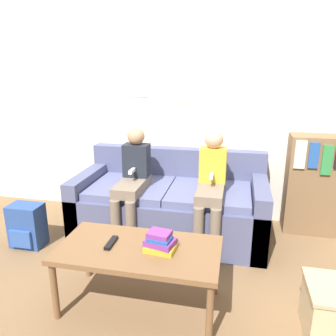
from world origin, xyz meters
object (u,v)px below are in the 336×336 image
at_px(coffee_table, 139,254).
at_px(backpack, 27,226).
at_px(person_right, 211,185).
at_px(couch, 171,206).
at_px(person_left, 132,180).
at_px(bookshelf, 313,184).
at_px(storage_box, 335,312).
at_px(tv_remote, 111,243).

distance_m(coffee_table, backpack, 1.40).
height_order(person_right, backpack, person_right).
height_order(couch, person_right, person_right).
height_order(person_left, bookshelf, person_left).
bearing_deg(coffee_table, bookshelf, 46.55).
height_order(couch, storage_box, couch).
bearing_deg(couch, backpack, -156.96).
relative_size(couch, person_left, 1.70).
xyz_separation_m(bookshelf, storage_box, (-0.12, -1.47, -0.32)).
bearing_deg(bookshelf, couch, -165.93).
height_order(couch, tv_remote, couch).
bearing_deg(person_right, storage_box, -47.13).
bearing_deg(storage_box, tv_remote, 178.90).
distance_m(coffee_table, bookshelf, 1.99).
bearing_deg(backpack, coffee_table, -24.01).
bearing_deg(bookshelf, backpack, -161.52).
bearing_deg(couch, person_left, -147.03).
distance_m(tv_remote, storage_box, 1.47).
bearing_deg(backpack, tv_remote, -27.72).
relative_size(tv_remote, bookshelf, 0.17).
bearing_deg(backpack, storage_box, -13.19).
distance_m(couch, storage_box, 1.69).
height_order(tv_remote, bookshelf, bookshelf).
xyz_separation_m(person_right, tv_remote, (-0.60, -0.89, -0.15)).
bearing_deg(storage_box, bookshelf, 85.44).
bearing_deg(tv_remote, coffee_table, -1.00).
bearing_deg(storage_box, person_left, 149.94).
bearing_deg(couch, bookshelf, 14.07).
relative_size(person_left, backpack, 2.64).
xyz_separation_m(person_left, bookshelf, (1.70, 0.55, -0.11)).
xyz_separation_m(coffee_table, bookshelf, (1.37, 1.44, 0.10)).
relative_size(tv_remote, backpack, 0.42).
distance_m(person_right, tv_remote, 1.08).
bearing_deg(person_right, tv_remote, -123.89).
height_order(tv_remote, backpack, tv_remote).
height_order(bookshelf, backpack, bookshelf).
bearing_deg(couch, storage_box, -41.83).
bearing_deg(person_right, coffee_table, -114.22).
xyz_separation_m(person_left, backpack, (-0.93, -0.32, -0.41)).
distance_m(person_left, storage_box, 1.88).
distance_m(couch, bookshelf, 1.43).
bearing_deg(bookshelf, tv_remote, -137.32).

